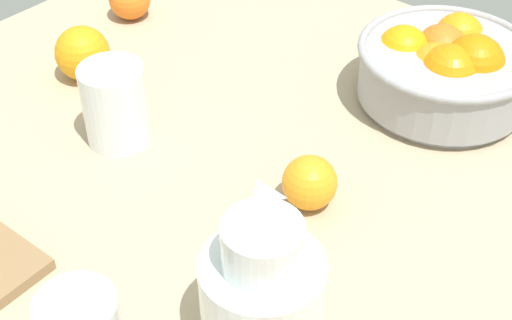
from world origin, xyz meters
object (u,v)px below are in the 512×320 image
(second_glass, at_px, (116,109))
(juice_pitcher, at_px, (262,300))
(loose_orange_1, at_px, (310,183))
(loose_orange_3, at_px, (83,53))
(fruit_bowl, at_px, (445,68))

(second_glass, bearing_deg, juice_pitcher, -19.34)
(juice_pitcher, xyz_separation_m, loose_orange_1, (-0.08, 0.19, -0.02))
(loose_orange_1, xyz_separation_m, loose_orange_3, (-0.43, 0.01, 0.01))
(loose_orange_1, distance_m, loose_orange_3, 0.43)
(juice_pitcher, xyz_separation_m, loose_orange_3, (-0.51, 0.19, -0.02))
(juice_pitcher, xyz_separation_m, second_glass, (-0.36, 0.13, -0.01))
(fruit_bowl, relative_size, loose_orange_3, 3.07)
(fruit_bowl, distance_m, loose_orange_1, 0.30)
(juice_pitcher, height_order, loose_orange_1, juice_pitcher)
(loose_orange_3, bearing_deg, fruit_bowl, 33.52)
(fruit_bowl, distance_m, juice_pitcher, 0.49)
(fruit_bowl, height_order, loose_orange_3, fruit_bowl)
(loose_orange_1, bearing_deg, loose_orange_3, 179.26)
(fruit_bowl, distance_m, loose_orange_3, 0.53)
(second_glass, bearing_deg, fruit_bowl, 51.53)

